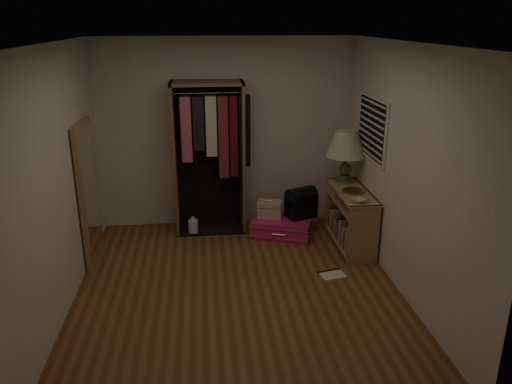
{
  "coord_description": "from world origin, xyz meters",
  "views": [
    {
      "loc": [
        -0.34,
        -4.78,
        2.82
      ],
      "look_at": [
        0.3,
        0.95,
        0.8
      ],
      "focal_mm": 35.0,
      "sensor_mm": 36.0,
      "label": 1
    }
  ],
  "objects_px": {
    "console_bookshelf": "(350,216)",
    "black_bag": "(301,202)",
    "open_wardrobe": "(213,144)",
    "table_lamp": "(346,145)",
    "pink_suitcase": "(282,226)",
    "train_case": "(270,209)",
    "floor_mirror": "(89,193)",
    "white_jug": "(193,226)"
  },
  "relations": [
    {
      "from": "console_bookshelf",
      "to": "black_bag",
      "type": "xyz_separation_m",
      "value": [
        -0.56,
        0.41,
        0.07
      ]
    },
    {
      "from": "open_wardrobe",
      "to": "table_lamp",
      "type": "xyz_separation_m",
      "value": [
        1.74,
        -0.37,
        0.03
      ]
    },
    {
      "from": "pink_suitcase",
      "to": "table_lamp",
      "type": "relative_size",
      "value": 1.35
    },
    {
      "from": "train_case",
      "to": "black_bag",
      "type": "xyz_separation_m",
      "value": [
        0.42,
        -0.05,
        0.1
      ]
    },
    {
      "from": "table_lamp",
      "to": "pink_suitcase",
      "type": "bearing_deg",
      "value": 177.97
    },
    {
      "from": "floor_mirror",
      "to": "pink_suitcase",
      "type": "bearing_deg",
      "value": 9.94
    },
    {
      "from": "pink_suitcase",
      "to": "black_bag",
      "type": "height_order",
      "value": "black_bag"
    },
    {
      "from": "table_lamp",
      "to": "floor_mirror",
      "type": "bearing_deg",
      "value": -173.06
    },
    {
      "from": "console_bookshelf",
      "to": "train_case",
      "type": "relative_size",
      "value": 3.01
    },
    {
      "from": "open_wardrobe",
      "to": "train_case",
      "type": "height_order",
      "value": "open_wardrobe"
    },
    {
      "from": "floor_mirror",
      "to": "train_case",
      "type": "xyz_separation_m",
      "value": [
        2.25,
        0.5,
        -0.5
      ]
    },
    {
      "from": "train_case",
      "to": "console_bookshelf",
      "type": "bearing_deg",
      "value": -10.93
    },
    {
      "from": "black_bag",
      "to": "white_jug",
      "type": "height_order",
      "value": "black_bag"
    },
    {
      "from": "pink_suitcase",
      "to": "floor_mirror",
      "type": "bearing_deg",
      "value": -150.44
    },
    {
      "from": "console_bookshelf",
      "to": "white_jug",
      "type": "xyz_separation_m",
      "value": [
        -2.04,
        0.56,
        -0.29
      ]
    },
    {
      "from": "black_bag",
      "to": "console_bookshelf",
      "type": "bearing_deg",
      "value": -58.69
    },
    {
      "from": "white_jug",
      "to": "train_case",
      "type": "bearing_deg",
      "value": -5.27
    },
    {
      "from": "open_wardrobe",
      "to": "train_case",
      "type": "bearing_deg",
      "value": -19.51
    },
    {
      "from": "pink_suitcase",
      "to": "black_bag",
      "type": "relative_size",
      "value": 2.07
    },
    {
      "from": "pink_suitcase",
      "to": "console_bookshelf",
      "type": "bearing_deg",
      "value": -5.49
    },
    {
      "from": "console_bookshelf",
      "to": "open_wardrobe",
      "type": "bearing_deg",
      "value": 157.19
    },
    {
      "from": "floor_mirror",
      "to": "console_bookshelf",
      "type": "bearing_deg",
      "value": 0.69
    },
    {
      "from": "open_wardrobe",
      "to": "white_jug",
      "type": "bearing_deg",
      "value": -151.06
    },
    {
      "from": "black_bag",
      "to": "table_lamp",
      "type": "bearing_deg",
      "value": -28.19
    },
    {
      "from": "train_case",
      "to": "open_wardrobe",
      "type": "bearing_deg",
      "value": 174.77
    },
    {
      "from": "black_bag",
      "to": "train_case",
      "type": "bearing_deg",
      "value": 149.9
    },
    {
      "from": "open_wardrobe",
      "to": "pink_suitcase",
      "type": "height_order",
      "value": "open_wardrobe"
    },
    {
      "from": "pink_suitcase",
      "to": "black_bag",
      "type": "bearing_deg",
      "value": 25.18
    },
    {
      "from": "floor_mirror",
      "to": "train_case",
      "type": "height_order",
      "value": "floor_mirror"
    },
    {
      "from": "open_wardrobe",
      "to": "floor_mirror",
      "type": "height_order",
      "value": "open_wardrobe"
    },
    {
      "from": "pink_suitcase",
      "to": "table_lamp",
      "type": "xyz_separation_m",
      "value": [
        0.82,
        -0.03,
        1.13
      ]
    },
    {
      "from": "console_bookshelf",
      "to": "black_bag",
      "type": "relative_size",
      "value": 2.46
    },
    {
      "from": "pink_suitcase",
      "to": "white_jug",
      "type": "relative_size",
      "value": 3.92
    },
    {
      "from": "pink_suitcase",
      "to": "black_bag",
      "type": "xyz_separation_m",
      "value": [
        0.26,
        0.02,
        0.34
      ]
    },
    {
      "from": "table_lamp",
      "to": "console_bookshelf",
      "type": "bearing_deg",
      "value": -90.56
    },
    {
      "from": "floor_mirror",
      "to": "black_bag",
      "type": "distance_m",
      "value": 2.74
    },
    {
      "from": "table_lamp",
      "to": "train_case",
      "type": "bearing_deg",
      "value": 173.74
    },
    {
      "from": "train_case",
      "to": "black_bag",
      "type": "distance_m",
      "value": 0.44
    },
    {
      "from": "train_case",
      "to": "black_bag",
      "type": "height_order",
      "value": "black_bag"
    },
    {
      "from": "console_bookshelf",
      "to": "table_lamp",
      "type": "relative_size",
      "value": 1.6
    },
    {
      "from": "black_bag",
      "to": "pink_suitcase",
      "type": "bearing_deg",
      "value": 162.81
    },
    {
      "from": "open_wardrobe",
      "to": "floor_mirror",
      "type": "xyz_separation_m",
      "value": [
        -1.51,
        -0.77,
        -0.37
      ]
    }
  ]
}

